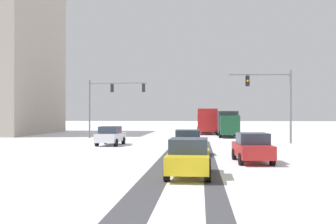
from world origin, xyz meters
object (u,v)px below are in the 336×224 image
object	(u,v)px
car_white_lead	(110,136)
car_dark_green_second	(188,142)
car_red_third	(252,148)
bus_oncoming	(207,119)
traffic_signal_near_right	(274,94)
car_yellow_cab_fourth	(189,157)
box_truck_delivery	(228,123)
traffic_signal_far_left	(109,96)

from	to	relation	value
car_white_lead	car_dark_green_second	size ratio (longest dim) A/B	1.00
car_red_third	bus_oncoming	bearing A→B (deg)	93.32
traffic_signal_near_right	car_white_lead	size ratio (longest dim) A/B	1.56
car_red_third	car_yellow_cab_fourth	bearing A→B (deg)	-122.56
car_red_third	car_yellow_cab_fourth	xyz separation A→B (m)	(-3.31, -5.18, 0.00)
car_yellow_cab_fourth	box_truck_delivery	world-z (taller)	box_truck_delivery
traffic_signal_far_left	bus_oncoming	xyz separation A→B (m)	(10.97, 12.38, -2.67)
car_yellow_cab_fourth	traffic_signal_near_right	bearing A→B (deg)	69.21
traffic_signal_near_right	car_white_lead	xyz separation A→B (m)	(-14.02, -1.74, -3.57)
car_yellow_cab_fourth	traffic_signal_far_left	bearing A→B (deg)	110.19
car_red_third	car_white_lead	bearing A→B (deg)	133.36
car_yellow_cab_fourth	car_white_lead	bearing A→B (deg)	113.78
bus_oncoming	box_truck_delivery	size ratio (longest dim) A/B	1.48
car_white_lead	car_yellow_cab_fourth	xyz separation A→B (m)	(7.18, -16.29, 0.00)
car_red_third	car_yellow_cab_fourth	distance (m)	6.15
car_white_lead	box_truck_delivery	world-z (taller)	box_truck_delivery
car_dark_green_second	car_yellow_cab_fourth	bearing A→B (deg)	-87.75
car_white_lead	car_red_third	bearing A→B (deg)	-46.64
car_white_lead	car_yellow_cab_fourth	size ratio (longest dim) A/B	1.01
traffic_signal_near_right	box_truck_delivery	world-z (taller)	traffic_signal_near_right
box_truck_delivery	car_yellow_cab_fourth	bearing A→B (deg)	-97.04
car_dark_green_second	bus_oncoming	world-z (taller)	bus_oncoming
car_red_third	bus_oncoming	size ratio (longest dim) A/B	0.38
traffic_signal_near_right	car_yellow_cab_fourth	world-z (taller)	traffic_signal_near_right
traffic_signal_near_right	traffic_signal_far_left	distance (m)	18.30
car_yellow_cab_fourth	box_truck_delivery	bearing A→B (deg)	82.96
car_red_third	bus_oncoming	distance (m)	33.34
traffic_signal_far_left	box_truck_delivery	bearing A→B (deg)	16.08
traffic_signal_far_left	car_dark_green_second	size ratio (longest dim) A/B	1.57
car_white_lead	box_truck_delivery	size ratio (longest dim) A/B	0.56
traffic_signal_near_right	traffic_signal_far_left	size ratio (longest dim) A/B	1.00
car_dark_green_second	bus_oncoming	size ratio (longest dim) A/B	0.38
traffic_signal_near_right	car_yellow_cab_fourth	bearing A→B (deg)	-110.79
traffic_signal_far_left	car_yellow_cab_fourth	bearing A→B (deg)	-69.81
traffic_signal_near_right	bus_oncoming	size ratio (longest dim) A/B	0.59
car_yellow_cab_fourth	bus_oncoming	size ratio (longest dim) A/B	0.38
traffic_signal_far_left	bus_oncoming	distance (m)	16.75
traffic_signal_far_left	car_dark_green_second	xyz separation A→B (m)	(9.23, -16.90, -3.85)
car_dark_green_second	traffic_signal_near_right	bearing A→B (deg)	50.87
traffic_signal_near_right	car_red_third	world-z (taller)	traffic_signal_near_right
car_dark_green_second	car_white_lead	bearing A→B (deg)	133.75
bus_oncoming	traffic_signal_far_left	bearing A→B (deg)	-131.55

